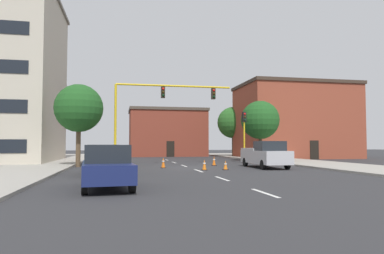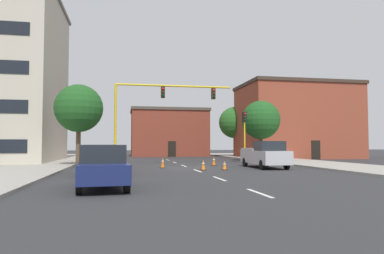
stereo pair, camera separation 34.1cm
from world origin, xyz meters
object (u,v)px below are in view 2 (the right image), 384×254
at_px(traffic_light_pole_right, 245,125).
at_px(tree_right_far, 235,123).
at_px(tree_right_mid, 261,120).
at_px(traffic_cone_roadside_b, 225,165).
at_px(pickup_truck_silver, 265,155).
at_px(traffic_cone_roadside_c, 163,163).
at_px(traffic_cone_roadside_d, 203,165).
at_px(traffic_cone_roadside_a, 214,161).
at_px(tree_left_near, 79,109).
at_px(traffic_signal_gantry, 133,137).
at_px(sedan_navy_mid_left, 102,166).
at_px(sedan_black_near_left, 100,159).

xyz_separation_m(traffic_light_pole_right, tree_right_far, (4.05, 15.78, 1.24)).
bearing_deg(tree_right_mid, traffic_cone_roadside_b, -123.04).
xyz_separation_m(traffic_light_pole_right, pickup_truck_silver, (-0.79, -6.73, -2.55)).
height_order(traffic_cone_roadside_c, traffic_cone_roadside_d, traffic_cone_roadside_c).
relative_size(pickup_truck_silver, traffic_cone_roadside_a, 6.89).
relative_size(tree_left_near, traffic_cone_roadside_d, 8.90).
distance_m(tree_left_near, tree_right_mid, 18.07).
bearing_deg(tree_right_mid, tree_right_far, 83.90).
bearing_deg(pickup_truck_silver, tree_right_far, 77.88).
distance_m(traffic_signal_gantry, traffic_cone_roadside_a, 6.98).
height_order(tree_right_mid, sedan_navy_mid_left, tree_right_mid).
height_order(sedan_navy_mid_left, traffic_cone_roadside_b, sedan_navy_mid_left).
bearing_deg(traffic_cone_roadside_c, pickup_truck_silver, -10.56).
bearing_deg(traffic_cone_roadside_d, traffic_cone_roadside_c, 131.95).
bearing_deg(traffic_cone_roadside_a, tree_left_near, 177.81).
height_order(traffic_signal_gantry, sedan_black_near_left, traffic_signal_gantry).
xyz_separation_m(traffic_signal_gantry, sedan_black_near_left, (-2.11, -8.54, -1.45)).
bearing_deg(tree_left_near, traffic_cone_roadside_c, -21.40).
height_order(tree_right_far, sedan_black_near_left, tree_right_far).
distance_m(tree_right_far, sedan_black_near_left, 31.14).
distance_m(sedan_black_near_left, traffic_cone_roadside_b, 8.47).
bearing_deg(sedan_black_near_left, traffic_cone_roadside_b, 15.09).
height_order(tree_left_near, traffic_cone_roadside_d, tree_left_near).
bearing_deg(traffic_light_pole_right, traffic_cone_roadside_c, -147.19).
xyz_separation_m(traffic_cone_roadside_b, traffic_cone_roadside_c, (-3.97, 2.80, 0.07)).
bearing_deg(traffic_cone_roadside_b, sedan_black_near_left, -164.91).
distance_m(tree_left_near, tree_right_far, 26.37).
relative_size(pickup_truck_silver, traffic_cone_roadside_c, 6.90).
height_order(tree_right_mid, pickup_truck_silver, tree_right_mid).
bearing_deg(traffic_cone_roadside_d, pickup_truck_silver, 15.25).
bearing_deg(traffic_cone_roadside_a, tree_right_mid, 41.95).
relative_size(traffic_light_pole_right, tree_right_far, 0.69).
relative_size(tree_right_far, sedan_navy_mid_left, 1.50).
height_order(tree_right_far, traffic_cone_roadside_a, tree_right_far).
bearing_deg(traffic_cone_roadside_d, tree_right_far, 67.60).
bearing_deg(traffic_cone_roadside_c, traffic_light_pole_right, 32.81).
bearing_deg(traffic_cone_roadside_c, sedan_black_near_left, -129.98).
relative_size(traffic_light_pole_right, sedan_navy_mid_left, 1.03).
height_order(traffic_cone_roadside_a, traffic_cone_roadside_b, traffic_cone_roadside_a).
distance_m(traffic_light_pole_right, traffic_cone_roadside_c, 10.33).
height_order(tree_left_near, pickup_truck_silver, tree_left_near).
distance_m(tree_right_mid, tree_right_far, 13.33).
distance_m(tree_right_far, pickup_truck_silver, 23.33).
relative_size(traffic_light_pole_right, pickup_truck_silver, 0.89).
bearing_deg(tree_left_near, traffic_cone_roadside_d, -30.73).
relative_size(traffic_light_pole_right, traffic_cone_roadside_d, 6.62).
distance_m(traffic_light_pole_right, tree_left_near, 14.93).
bearing_deg(traffic_light_pole_right, traffic_cone_roadside_a, -139.50).
height_order(sedan_navy_mid_left, traffic_cone_roadside_a, sedan_navy_mid_left).
distance_m(tree_left_near, traffic_cone_roadside_a, 11.58).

